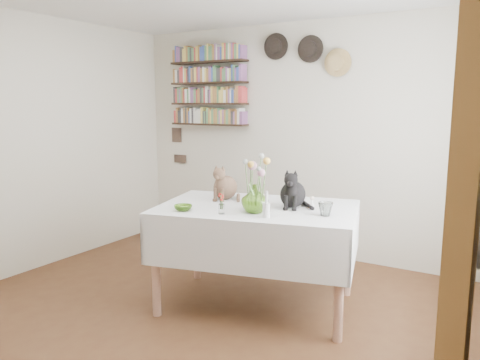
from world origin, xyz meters
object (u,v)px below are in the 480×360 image
Objects in this scene: tabby_cat at (225,181)px; flower_vase at (255,198)px; bookshelf_unit at (209,86)px; dining_table at (257,231)px; black_cat at (293,187)px.

flower_vase is at bearing -39.52° from tabby_cat.
tabby_cat is 1.87m from bookshelf_unit.
dining_table is 0.53m from tabby_cat.
dining_table is 5.51× the size of black_cat.
dining_table is 5.61× the size of tabby_cat.
dining_table is at bearing 114.12° from flower_vase.
bookshelf_unit is at bearing 135.65° from dining_table.
flower_vase is (0.46, -0.31, -0.05)m from tabby_cat.
dining_table is 0.38m from flower_vase.
dining_table is 2.34m from bookshelf_unit.
dining_table is 0.46m from black_cat.
black_cat is at bearing 26.32° from dining_table.
tabby_cat is 0.63m from black_cat.
bookshelf_unit is at bearing 126.68° from black_cat.
dining_table is at bearing -44.35° from bookshelf_unit.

